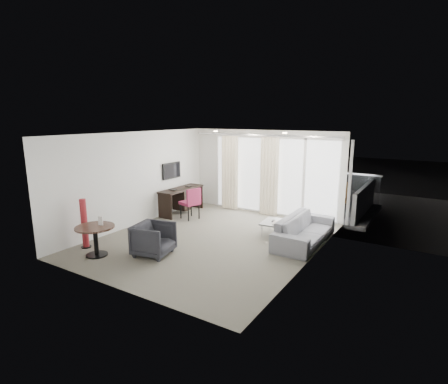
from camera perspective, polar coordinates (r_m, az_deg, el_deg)
The scene contains 28 objects.
floor at distance 8.79m, azimuth -2.08°, elevation -7.73°, with size 5.00×6.00×0.00m, color #656154.
ceiling at distance 8.27m, azimuth -2.22°, elevation 9.45°, with size 5.00×6.00×0.00m, color white.
wall_left at distance 10.02m, azimuth -14.10°, elevation 2.09°, with size 0.00×6.00×2.60m, color silver.
wall_right at distance 7.37m, azimuth 14.22°, elevation -1.48°, with size 0.00×6.00×2.60m, color silver.
wall_front at distance 6.25m, azimuth -17.71°, elevation -4.13°, with size 5.00×0.00×2.60m, color silver.
window_panel at distance 10.89m, azimuth 7.98°, elevation 2.59°, with size 4.00×0.02×2.38m, color white, non-canonical shape.
window_frame at distance 10.88m, azimuth 7.95°, elevation 2.58°, with size 4.10×0.06×2.44m, color white, non-canonical shape.
curtain_left at distance 11.40m, azimuth 0.96°, elevation 3.14°, with size 0.60×0.20×2.38m, color #F5E5C4, non-canonical shape.
curtain_right at distance 10.76m, azimuth 7.38°, elevation 2.49°, with size 0.60×0.20×2.38m, color #F5E5C4, non-canonical shape.
curtain_track at distance 10.73m, azimuth 6.34°, elevation 9.21°, with size 4.80×0.04×0.04m, color #B2B2B7, non-canonical shape.
downlight_a at distance 10.10m, azimuth -1.37°, elevation 9.89°, with size 0.12×0.12×0.02m, color #FFE0B2.
downlight_b at distance 9.13m, azimuth 9.89°, elevation 9.48°, with size 0.12×0.12×0.02m, color #FFE0B2.
desk at distance 11.13m, azimuth -6.94°, elevation -1.40°, with size 0.53×1.69×0.79m, color black, non-canonical shape.
tv at distance 11.03m, azimuth -8.56°, elevation 3.48°, with size 0.05×0.80×0.50m, color black, non-canonical shape.
desk_chair at distance 10.44m, azimuth -5.62°, elevation -1.83°, with size 0.52×0.49×0.95m, color maroon, non-canonical shape.
round_table at distance 8.20m, azimuth -20.19°, elevation -7.51°, with size 0.84×0.84×0.67m, color #3B251C, non-canonical shape.
menu_card at distance 8.13m, azimuth -19.49°, elevation -4.78°, with size 0.11×0.02×0.20m, color white, non-canonical shape.
red_lamp at distance 8.72m, azimuth -21.84°, elevation -4.80°, with size 0.23×0.23×1.16m, color maroon.
tub_armchair at distance 7.89m, azimuth -11.41°, elevation -7.57°, with size 0.77×0.79×0.72m, color #24242A.
coffee_table at distance 9.15m, azimuth 8.78°, elevation -5.91°, with size 0.78×0.78×0.35m, color gray, non-canonical shape.
remote at distance 9.13m, azimuth 8.01°, elevation -4.70°, with size 0.04×0.14×0.02m, color black, non-canonical shape.
magazine at distance 8.98m, azimuth 8.64°, elevation -5.01°, with size 0.21×0.27×0.02m, color gray, non-canonical shape.
sofa at distance 8.69m, azimuth 13.03°, elevation -6.01°, with size 2.24×0.88×0.65m, color gray.
terrace_slab at distance 12.52m, azimuth 10.63°, elevation -2.14°, with size 5.60×3.00×0.12m, color #4D4D50.
rattan_chair_a at distance 11.70m, azimuth 12.18°, elevation -0.92°, with size 0.54×0.54×0.79m, color brown, non-canonical shape.
rattan_chair_b at distance 12.40m, azimuth 18.57°, elevation -0.48°, with size 0.56×0.56×0.82m, color brown, non-canonical shape.
rattan_table at distance 11.39m, azimuth 15.67°, elevation -2.16°, with size 0.52×0.52×0.52m, color brown, non-canonical shape.
balustrade at distance 13.74m, azimuth 12.93°, elevation 1.42°, with size 5.50×0.06×1.05m, color #B2B2B7, non-canonical shape.
Camera 1 is at (4.62, -6.85, 2.99)m, focal length 28.00 mm.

